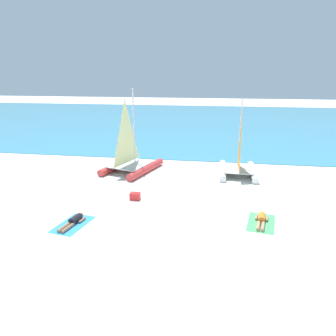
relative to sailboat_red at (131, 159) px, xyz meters
name	(u,v)px	position (x,y,z in m)	size (l,w,h in m)	color
ground_plane	(180,163)	(2.90, 2.38, -0.78)	(120.00, 120.00, 0.00)	white
ocean_water	(199,121)	(2.90, 22.99, -0.76)	(120.00, 40.00, 0.05)	teal
sailboat_red	(131,159)	(0.00, 0.00, 0.00)	(3.60, 4.58, 5.24)	#CC3838
sailboat_white	(238,164)	(6.83, 0.30, -0.09)	(2.31, 3.59, 4.66)	white
towel_left	(73,224)	(-0.39, -7.68, -0.77)	(1.10, 1.90, 0.01)	#338CD8
sunbather_left	(74,221)	(-0.37, -7.62, -0.65)	(0.67, 1.57, 0.30)	black
towel_right	(261,223)	(7.49, -6.26, -0.77)	(1.10, 1.90, 0.01)	#4CB266
sunbather_right	(261,219)	(7.50, -6.20, -0.65)	(0.67, 1.56, 0.30)	orange
cooler_box	(135,196)	(1.51, -4.62, -0.60)	(0.50, 0.36, 0.36)	red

